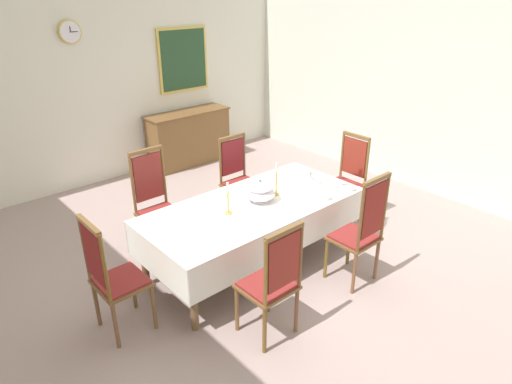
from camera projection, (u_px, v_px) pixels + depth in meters
ground at (261, 269)px, 4.92m from camera, size 6.41×6.87×0.04m
back_wall at (102, 67)px, 6.53m from camera, size 6.41×0.08×3.45m
right_wall at (437, 72)px, 6.13m from camera, size 0.08×6.87×3.45m
dining_table at (253, 210)px, 4.71m from camera, size 2.36×1.08×0.74m
tablecloth at (253, 212)px, 4.72m from camera, size 2.38×1.10×0.37m
chair_south_a at (272, 281)px, 3.74m from camera, size 0.44×0.42×1.12m
chair_north_a at (156, 202)px, 5.01m from camera, size 0.44×0.42×1.21m
chair_south_b at (360, 230)px, 4.44m from camera, size 0.44×0.42×1.22m
chair_north_b at (239, 177)px, 5.74m from camera, size 0.44×0.42×1.10m
chair_head_west at (113, 276)px, 3.79m from camera, size 0.42×0.44×1.14m
chair_head_east at (347, 178)px, 5.70m from camera, size 0.42×0.44×1.13m
soup_tureen at (260, 191)px, 4.69m from camera, size 0.32×0.32×0.25m
candlestick_west at (228, 201)px, 4.42m from camera, size 0.07×0.07×0.34m
candlestick_east at (276, 182)px, 4.81m from camera, size 0.07×0.07×0.38m
bowl_near_left at (243, 186)px, 5.03m from camera, size 0.18×0.18×0.04m
bowl_near_right at (323, 197)px, 4.79m from camera, size 0.18×0.18×0.03m
bowl_far_left at (348, 188)px, 5.00m from camera, size 0.18×0.18×0.03m
spoon_primary at (249, 184)px, 5.12m from camera, size 0.06×0.17×0.01m
spoon_secondary at (328, 194)px, 4.88m from camera, size 0.04×0.18×0.01m
sideboard at (189, 138)px, 7.59m from camera, size 1.44×0.48×0.90m
mounted_clock at (70, 32)px, 6.02m from camera, size 0.31×0.06×0.31m
framed_painting at (183, 60)px, 7.32m from camera, size 0.92×0.05×1.02m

